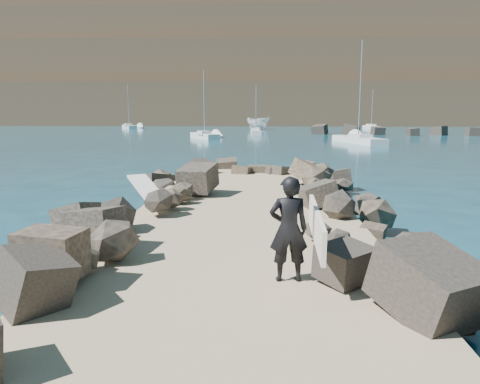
{
  "coord_description": "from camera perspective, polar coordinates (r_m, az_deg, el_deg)",
  "views": [
    {
      "loc": [
        0.55,
        -11.61,
        3.35
      ],
      "look_at": [
        0.0,
        -1.0,
        1.5
      ],
      "focal_mm": 35.0,
      "sensor_mm": 36.0,
      "label": 1
    }
  ],
  "objects": [
    {
      "name": "boat_imported",
      "position": [
        86.32,
        2.25,
        8.4
      ],
      "size": [
        5.36,
        5.94,
        2.26
      ],
      "primitive_type": "imported",
      "rotation": [
        0.0,
        0.0,
        0.67
      ],
      "color": "silver",
      "rests_on": "ground"
    },
    {
      "name": "surfer_with_board",
      "position": [
        7.61,
        6.42,
        -4.47
      ],
      "size": [
        0.83,
        2.15,
        1.73
      ],
      "color": "black",
      "rests_on": "jetty"
    },
    {
      "name": "sailboat_e",
      "position": [
        91.77,
        -13.36,
        7.74
      ],
      "size": [
        4.48,
        6.76,
        8.27
      ],
      "color": "silver",
      "rests_on": "ground"
    },
    {
      "name": "sailboat_d",
      "position": [
        89.0,
        15.72,
        7.58
      ],
      "size": [
        2.06,
        6.01,
        7.23
      ],
      "color": "silver",
      "rests_on": "ground"
    },
    {
      "name": "headland_buildings",
      "position": [
        167.43,
        9.05,
        20.3
      ],
      "size": [
        137.5,
        30.5,
        5.0
      ],
      "color": "white",
      "rests_on": "headland"
    },
    {
      "name": "jetty",
      "position": [
        10.1,
        -0.3,
        -7.7
      ],
      "size": [
        6.0,
        26.0,
        0.6
      ],
      "primitive_type": "cube",
      "color": "#8C7759",
      "rests_on": "ground"
    },
    {
      "name": "ground",
      "position": [
        12.1,
        0.25,
        -6.2
      ],
      "size": [
        800.0,
        800.0,
        0.0
      ],
      "primitive_type": "plane",
      "color": "#0F384C",
      "rests_on": "ground"
    },
    {
      "name": "sailboat_f",
      "position": [
        115.06,
        22.59,
        7.64
      ],
      "size": [
        3.97,
        5.88,
        7.31
      ],
      "color": "silver",
      "rests_on": "ground"
    },
    {
      "name": "riprap_left",
      "position": [
        11.06,
        -15.39,
        -5.42
      ],
      "size": [
        2.6,
        22.0,
        1.0
      ],
      "primitive_type": "cube",
      "color": "black",
      "rests_on": "ground"
    },
    {
      "name": "headland",
      "position": [
        172.34,
        6.28,
        14.03
      ],
      "size": [
        360.0,
        140.0,
        32.0
      ],
      "primitive_type": "cube",
      "color": "#2D4919",
      "rests_on": "ground"
    },
    {
      "name": "riprap_right",
      "position": [
        10.76,
        15.55,
        -5.85
      ],
      "size": [
        2.6,
        22.0,
        1.0
      ],
      "primitive_type": "cube",
      "color": "#272421",
      "rests_on": "ground"
    },
    {
      "name": "sailboat_c",
      "position": [
        50.79,
        14.24,
        6.19
      ],
      "size": [
        4.33,
        9.14,
        10.58
      ],
      "color": "silver",
      "rests_on": "ground"
    },
    {
      "name": "sailboat_b",
      "position": [
        67.81,
        1.96,
        7.34
      ],
      "size": [
        1.64,
        5.88,
        7.15
      ],
      "color": "silver",
      "rests_on": "ground"
    },
    {
      "name": "sailboat_a",
      "position": [
        57.31,
        -4.35,
        6.85
      ],
      "size": [
        4.36,
        6.77,
        8.24
      ],
      "color": "silver",
      "rests_on": "ground"
    },
    {
      "name": "surfboard_resting",
      "position": [
        13.64,
        -11.28,
        -0.07
      ],
      "size": [
        1.64,
        2.25,
        0.08
      ],
      "primitive_type": "cube",
      "rotation": [
        0.0,
        0.0,
        0.53
      ],
      "color": "silver",
      "rests_on": "riprap_left"
    }
  ]
}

